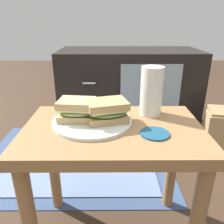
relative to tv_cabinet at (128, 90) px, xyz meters
The scene contains 8 objects.
side_table 0.96m from the tv_cabinet, 97.38° to the right, with size 0.56×0.36×0.46m.
tv_cabinet is the anchor object (origin of this frame).
area_rug 0.62m from the tv_cabinet, 127.21° to the right, with size 1.08×0.79×0.01m.
plate 0.95m from the tv_cabinet, 101.76° to the right, with size 0.26×0.26×0.01m, color silver.
sandwich_front 0.97m from the tv_cabinet, 104.68° to the right, with size 0.13×0.10×0.07m.
sandwich_back 0.96m from the tv_cabinet, 98.80° to the right, with size 0.15×0.13×0.07m.
beer_glass 0.88m from the tv_cabinet, 89.45° to the right, with size 0.08×0.08×0.17m.
coaster 1.01m from the tv_cabinet, 90.14° to the right, with size 0.09×0.09×0.01m, color navy.
Camera 1 is at (-0.01, -0.63, 0.77)m, focal length 35.86 mm.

